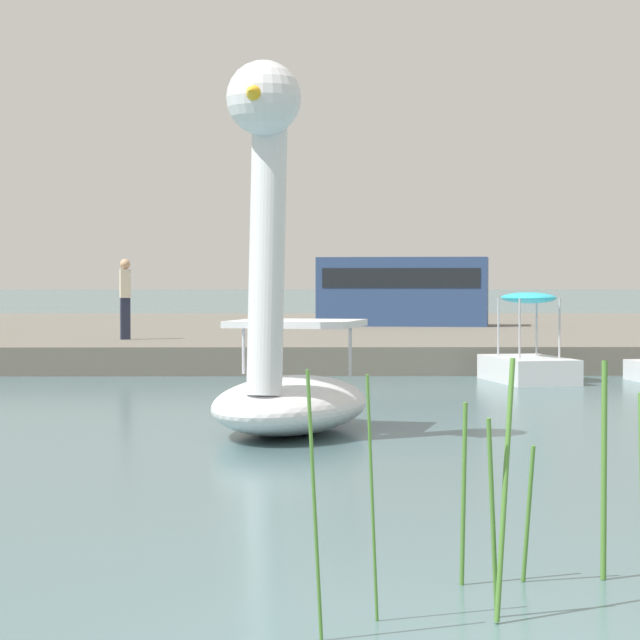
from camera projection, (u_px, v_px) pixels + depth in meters
The scene contains 5 objects.
shore_bank_far at pixel (333, 334), 38.11m from camera, with size 127.04×26.13×0.55m, color #6B665B.
swan_boat at pixel (285, 348), 15.45m from camera, with size 2.47×3.56×4.26m.
pedal_boat_cyan at pixel (528, 356), 23.61m from camera, with size 1.57×2.43×1.61m.
person_on_path at pixel (125, 296), 28.35m from camera, with size 0.26×0.24×1.74m.
parked_van at pixel (403, 289), 37.10m from camera, with size 4.97×2.45×1.93m.
Camera 1 is at (-0.99, -6.09, 1.82)m, focal length 73.75 mm.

